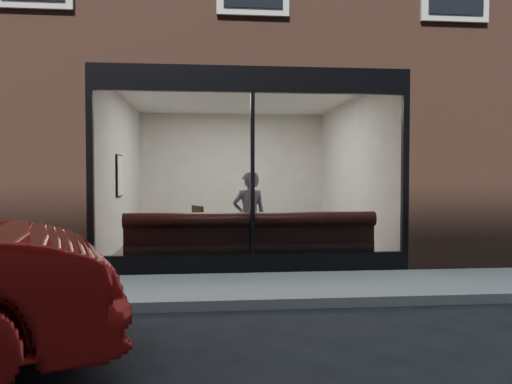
{
  "coord_description": "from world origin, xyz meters",
  "views": [
    {
      "loc": [
        -0.7,
        -5.65,
        1.53
      ],
      "look_at": [
        0.09,
        2.4,
        1.25
      ],
      "focal_mm": 35.0,
      "sensor_mm": 36.0,
      "label": 1
    }
  ],
  "objects": [
    {
      "name": "host_building_pier_left",
      "position": [
        -3.75,
        8.0,
        1.6
      ],
      "size": [
        2.5,
        12.0,
        3.2
      ],
      "primitive_type": "cube",
      "color": "brown",
      "rests_on": "ground"
    },
    {
      "name": "ground",
      "position": [
        0.0,
        0.0,
        0.0
      ],
      "size": [
        120.0,
        120.0,
        0.0
      ],
      "primitive_type": "plane",
      "color": "black",
      "rests_on": "ground"
    },
    {
      "name": "kerb_near",
      "position": [
        0.0,
        -0.05,
        0.06
      ],
      "size": [
        40.0,
        0.1,
        0.12
      ],
      "primitive_type": "cube",
      "color": "gray",
      "rests_on": "ground"
    },
    {
      "name": "sidewalk_near",
      "position": [
        0.0,
        1.0,
        0.01
      ],
      "size": [
        40.0,
        2.0,
        0.01
      ],
      "primitive_type": "cube",
      "color": "gray",
      "rests_on": "ground"
    },
    {
      "name": "cafe_table_right",
      "position": [
        1.48,
        3.38,
        0.74
      ],
      "size": [
        0.68,
        0.68,
        0.04
      ],
      "primitive_type": "cube",
      "rotation": [
        0.0,
        0.0,
        0.02
      ],
      "color": "#311E13",
      "rests_on": "cafe_floor"
    },
    {
      "name": "banquette",
      "position": [
        0.0,
        2.45,
        0.23
      ],
      "size": [
        4.0,
        0.55,
        0.45
      ],
      "primitive_type": "cube",
      "color": "#391915",
      "rests_on": "cafe_floor"
    },
    {
      "name": "storefront_header",
      "position": [
        0.0,
        2.05,
        3.0
      ],
      "size": [
        5.0,
        0.1,
        0.4
      ],
      "primitive_type": "cube",
      "color": "black",
      "rests_on": "host_building_upper"
    },
    {
      "name": "storefront_glass",
      "position": [
        0.0,
        2.02,
        1.55
      ],
      "size": [
        4.8,
        0.0,
        4.8
      ],
      "primitive_type": "plane",
      "rotation": [
        1.57,
        0.0,
        0.0
      ],
      "color": "white",
      "rests_on": "storefront_kick"
    },
    {
      "name": "cafe_floor",
      "position": [
        0.0,
        5.0,
        0.02
      ],
      "size": [
        6.0,
        6.0,
        0.0
      ],
      "primitive_type": "plane",
      "color": "#2D2D30",
      "rests_on": "ground"
    },
    {
      "name": "cafe_chair_left",
      "position": [
        -1.06,
        3.66,
        0.24
      ],
      "size": [
        0.63,
        0.63,
        0.05
      ],
      "primitive_type": "cube",
      "rotation": [
        0.0,
        0.0,
        3.57
      ],
      "color": "#311E13",
      "rests_on": "cafe_floor"
    },
    {
      "name": "person",
      "position": [
        0.01,
        2.78,
        0.8
      ],
      "size": [
        0.63,
        0.47,
        1.59
      ],
      "primitive_type": "imported",
      "rotation": [
        0.0,
        0.0,
        3.3
      ],
      "color": "#97A5C3",
      "rests_on": "cafe_floor"
    },
    {
      "name": "host_building_backfill",
      "position": [
        0.0,
        11.0,
        1.6
      ],
      "size": [
        5.0,
        6.0,
        3.2
      ],
      "primitive_type": "cube",
      "color": "brown",
      "rests_on": "ground"
    },
    {
      "name": "host_building_pier_right",
      "position": [
        3.75,
        8.0,
        1.6
      ],
      "size": [
        2.5,
        12.0,
        3.2
      ],
      "primitive_type": "cube",
      "color": "brown",
      "rests_on": "ground"
    },
    {
      "name": "storefront_kick",
      "position": [
        0.0,
        2.05,
        0.15
      ],
      "size": [
        5.0,
        0.1,
        0.3
      ],
      "primitive_type": "cube",
      "color": "black",
      "rests_on": "ground"
    },
    {
      "name": "storefront_mullion",
      "position": [
        0.0,
        2.05,
        1.55
      ],
      "size": [
        0.06,
        0.1,
        2.5
      ],
      "primitive_type": "cube",
      "color": "black",
      "rests_on": "storefront_kick"
    },
    {
      "name": "wall_poster",
      "position": [
        -2.45,
        4.64,
        1.51
      ],
      "size": [
        0.02,
        0.59,
        0.79
      ],
      "primitive_type": "cube",
      "color": "white",
      "rests_on": "cafe_wall_left"
    },
    {
      "name": "cafe_wall_back",
      "position": [
        0.0,
        7.99,
        1.6
      ],
      "size": [
        5.0,
        0.0,
        5.0
      ],
      "primitive_type": "plane",
      "rotation": [
        1.57,
        0.0,
        0.0
      ],
      "color": "#BCB9B3",
      "rests_on": "ground"
    },
    {
      "name": "cafe_table_left",
      "position": [
        -0.77,
        3.22,
        0.74
      ],
      "size": [
        0.77,
        0.77,
        0.04
      ],
      "primitive_type": "cube",
      "rotation": [
        0.0,
        0.0,
        -0.39
      ],
      "color": "#311E13",
      "rests_on": "cafe_floor"
    },
    {
      "name": "cafe_wall_right",
      "position": [
        2.49,
        5.0,
        1.6
      ],
      "size": [
        0.0,
        6.0,
        6.0
      ],
      "primitive_type": "plane",
      "rotation": [
        1.57,
        0.0,
        -1.57
      ],
      "color": "#BCB9B3",
      "rests_on": "ground"
    },
    {
      "name": "cafe_ceiling",
      "position": [
        0.0,
        5.0,
        3.19
      ],
      "size": [
        6.0,
        6.0,
        0.0
      ],
      "primitive_type": "plane",
      "rotation": [
        3.14,
        0.0,
        0.0
      ],
      "color": "white",
      "rests_on": "host_building_upper"
    },
    {
      "name": "cafe_wall_left",
      "position": [
        -2.49,
        5.0,
        1.6
      ],
      "size": [
        0.0,
        6.0,
        6.0
      ],
      "primitive_type": "plane",
      "rotation": [
        1.57,
        0.0,
        1.57
      ],
      "color": "#BCB9B3",
      "rests_on": "ground"
    }
  ]
}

